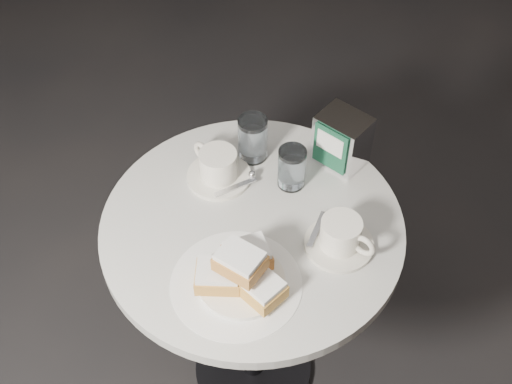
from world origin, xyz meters
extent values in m
plane|color=black|center=(0.00, 0.00, 0.00)|extent=(7.00, 7.00, 0.00)
cylinder|color=black|center=(0.00, 0.00, 0.01)|extent=(0.36, 0.36, 0.03)
cylinder|color=black|center=(0.00, 0.00, 0.36)|extent=(0.07, 0.07, 0.70)
cylinder|color=silver|center=(0.00, 0.00, 0.73)|extent=(0.70, 0.70, 0.03)
cylinder|color=white|center=(0.04, -0.16, 0.75)|extent=(0.33, 0.33, 0.00)
cylinder|color=white|center=(0.05, -0.16, 0.75)|extent=(0.21, 0.21, 0.01)
cube|color=gold|center=(0.01, -0.18, 0.78)|extent=(0.12, 0.11, 0.03)
cube|color=white|center=(0.01, -0.18, 0.80)|extent=(0.11, 0.10, 0.01)
cube|color=gold|center=(0.11, -0.17, 0.78)|extent=(0.11, 0.10, 0.03)
cube|color=white|center=(0.11, -0.17, 0.80)|extent=(0.10, 0.09, 0.01)
cube|color=#D38441|center=(0.05, -0.13, 0.81)|extent=(0.12, 0.12, 0.03)
cube|color=white|center=(0.05, -0.13, 0.83)|extent=(0.11, 0.11, 0.01)
cube|color=#C6843D|center=(0.06, -0.17, 0.83)|extent=(0.10, 0.09, 0.03)
cube|color=white|center=(0.06, -0.17, 0.86)|extent=(0.09, 0.08, 0.01)
cylinder|color=silver|center=(-0.14, 0.09, 0.75)|extent=(0.20, 0.20, 0.01)
cylinder|color=white|center=(-0.14, 0.09, 0.79)|extent=(0.12, 0.12, 0.07)
cylinder|color=#946B50|center=(-0.14, 0.09, 0.82)|extent=(0.11, 0.11, 0.00)
torus|color=silver|center=(-0.19, 0.11, 0.79)|extent=(0.06, 0.03, 0.06)
cube|color=silver|center=(-0.08, 0.07, 0.76)|extent=(0.07, 0.10, 0.00)
sphere|color=silver|center=(-0.06, 0.12, 0.76)|extent=(0.02, 0.02, 0.02)
cylinder|color=beige|center=(0.20, 0.03, 0.75)|extent=(0.18, 0.18, 0.01)
cylinder|color=white|center=(0.20, 0.03, 0.79)|extent=(0.11, 0.11, 0.07)
cylinder|color=#90684E|center=(0.20, 0.03, 0.82)|extent=(0.10, 0.10, 0.00)
torus|color=silver|center=(0.26, 0.02, 0.79)|extent=(0.06, 0.02, 0.06)
cube|color=silver|center=(0.14, 0.04, 0.76)|extent=(0.02, 0.11, 0.00)
sphere|color=silver|center=(0.15, 0.09, 0.76)|extent=(0.02, 0.02, 0.02)
cylinder|color=silver|center=(-0.10, 0.19, 0.80)|extent=(0.09, 0.09, 0.12)
cylinder|color=white|center=(-0.10, 0.19, 0.80)|extent=(0.08, 0.08, 0.10)
cylinder|color=silver|center=(0.03, 0.15, 0.80)|extent=(0.09, 0.09, 0.11)
cylinder|color=silver|center=(0.03, 0.15, 0.79)|extent=(0.08, 0.08, 0.09)
cube|color=white|center=(0.10, 0.28, 0.81)|extent=(0.14, 0.12, 0.14)
cube|color=#175237|center=(0.09, 0.23, 0.82)|extent=(0.09, 0.03, 0.12)
cube|color=white|center=(0.09, 0.23, 0.84)|extent=(0.07, 0.02, 0.05)
camera|label=1|loc=(0.42, -0.82, 1.89)|focal=45.00mm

